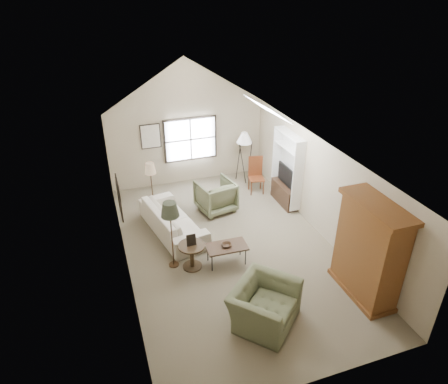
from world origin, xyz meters
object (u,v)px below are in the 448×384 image
object	(u,v)px
armchair_near	(264,305)
coffee_table	(227,254)
armoire	(369,250)
armchair_far	(216,196)
side_chair	(256,176)
side_table	(192,256)
sofa	(173,220)

from	to	relation	value
armchair_near	coffee_table	bearing A→B (deg)	50.34
armoire	coffee_table	xyz separation A→B (m)	(-2.43, 1.87, -0.86)
armchair_near	armchair_far	world-z (taller)	armchair_far
side_chair	armchair_near	bearing A→B (deg)	-100.75
armchair_near	side_table	size ratio (longest dim) A/B	2.04
sofa	armchair_far	world-z (taller)	armchair_far
armchair_near	coffee_table	size ratio (longest dim) A/B	1.34
armoire	armchair_near	xyz separation A→B (m)	(-2.34, -0.08, -0.68)
side_table	side_chair	world-z (taller)	side_chair
armoire	side_chair	xyz separation A→B (m)	(-0.39, 4.90, -0.53)
sofa	side_chair	distance (m)	3.24
armoire	sofa	distance (m)	4.96
armchair_far	sofa	bearing A→B (deg)	14.66
armoire	coffee_table	distance (m)	3.19
armoire	side_chair	world-z (taller)	armoire
armchair_near	armoire	bearing A→B (deg)	-40.45
side_table	armoire	bearing A→B (deg)	-31.53
armoire	sofa	bearing A→B (deg)	132.97
sofa	coffee_table	size ratio (longest dim) A/B	2.61
side_chair	sofa	bearing A→B (deg)	-145.38
side_table	side_chair	distance (m)	4.09
side_table	side_chair	xyz separation A→B (m)	(2.86, 2.91, 0.26)
armoire	coffee_table	world-z (taller)	armoire
sofa	side_chair	world-z (taller)	side_chair
armchair_far	side_table	bearing A→B (deg)	48.69
armoire	side_table	world-z (taller)	armoire
armchair_far	coffee_table	xyz separation A→B (m)	(-0.51, -2.41, -0.21)
armchair_far	coffee_table	size ratio (longest dim) A/B	1.05
armchair_far	side_chair	bearing A→B (deg)	-169.35
side_chair	side_table	bearing A→B (deg)	-123.76
armchair_near	armchair_far	size ratio (longest dim) A/B	1.27
sofa	side_chair	xyz separation A→B (m)	(2.96, 1.31, 0.21)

